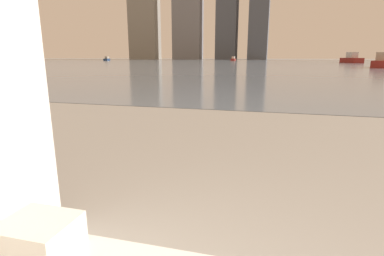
% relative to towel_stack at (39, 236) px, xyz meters
% --- Properties ---
extents(towel_stack, '(0.24, 0.21, 0.12)m').
position_rel_towel_stack_xyz_m(towel_stack, '(0.00, 0.00, 0.00)').
color(towel_stack, silver).
rests_on(towel_stack, bathtub).
extents(harbor_water, '(180.00, 110.00, 0.01)m').
position_rel_towel_stack_xyz_m(harbor_water, '(0.26, 61.07, -0.62)').
color(harbor_water, slate).
rests_on(harbor_water, ground_plane).
extents(harbor_boat_0, '(3.18, 5.47, 1.94)m').
position_rel_towel_stack_xyz_m(harbor_boat_0, '(14.64, 61.44, 0.07)').
color(harbor_boat_0, maroon).
rests_on(harbor_boat_0, harbor_water).
extents(harbor_boat_1, '(1.08, 3.09, 1.16)m').
position_rel_towel_stack_xyz_m(harbor_boat_1, '(-9.90, 82.96, -0.21)').
color(harbor_boat_1, maroon).
rests_on(harbor_boat_1, harbor_water).
extents(harbor_boat_2, '(1.77, 3.24, 1.15)m').
position_rel_towel_stack_xyz_m(harbor_boat_2, '(-44.55, 76.29, -0.21)').
color(harbor_boat_2, navy).
rests_on(harbor_boat_2, harbor_water).
extents(harbor_boat_3, '(3.09, 4.57, 1.62)m').
position_rel_towel_stack_xyz_m(harbor_boat_3, '(12.03, 36.34, -0.04)').
color(harbor_boat_3, maroon).
rests_on(harbor_boat_3, harbor_water).
extents(skyline_tower_3, '(6.79, 13.50, 25.95)m').
position_rel_towel_stack_xyz_m(skyline_tower_3, '(-5.13, 117.07, 12.35)').
color(skyline_tower_3, '#4C515B').
rests_on(skyline_tower_3, ground_plane).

